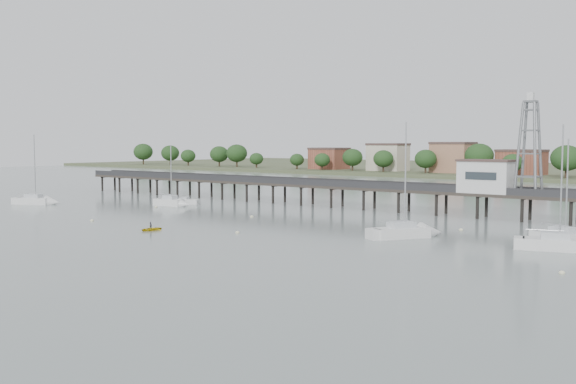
% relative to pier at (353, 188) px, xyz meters
% --- Properties ---
extents(ground_plane, '(500.00, 500.00, 0.00)m').
position_rel_pier_xyz_m(ground_plane, '(0.00, -60.00, -3.79)').
color(ground_plane, slate).
rests_on(ground_plane, ground).
extents(pier, '(150.00, 5.00, 5.50)m').
position_rel_pier_xyz_m(pier, '(0.00, 0.00, 0.00)').
color(pier, '#2D2823').
rests_on(pier, ground).
extents(pier_building, '(8.40, 5.40, 5.30)m').
position_rel_pier_xyz_m(pier_building, '(25.00, 0.00, 2.87)').
color(pier_building, silver).
rests_on(pier_building, ground).
extents(lattice_tower, '(3.20, 3.20, 15.50)m').
position_rel_pier_xyz_m(lattice_tower, '(31.50, 0.00, 7.31)').
color(lattice_tower, slate).
rests_on(lattice_tower, ground).
extents(sailboat_e, '(8.19, 4.16, 13.03)m').
position_rel_pier_xyz_m(sailboat_e, '(43.20, -20.54, -3.15)').
color(sailboat_e, white).
rests_on(sailboat_e, ground).
extents(sailboat_b, '(7.43, 3.20, 11.99)m').
position_rel_pier_xyz_m(sailboat_b, '(-28.60, -17.65, -3.15)').
color(sailboat_b, white).
rests_on(sailboat_b, ground).
extents(sailboat_a, '(8.89, 6.31, 14.35)m').
position_rel_pier_xyz_m(sailboat_a, '(-51.66, -31.43, -3.16)').
color(sailboat_a, white).
rests_on(sailboat_a, ground).
extents(sailboat_d, '(9.34, 5.22, 14.74)m').
position_rel_pier_xyz_m(sailboat_d, '(44.15, -25.13, -3.16)').
color(sailboat_d, white).
rests_on(sailboat_d, ground).
extents(sailboat_c, '(7.26, 9.41, 15.37)m').
position_rel_pier_xyz_m(sailboat_c, '(25.65, -26.29, -3.16)').
color(sailboat_c, white).
rests_on(sailboat_c, ground).
extents(white_tender, '(4.33, 3.03, 1.56)m').
position_rel_pier_xyz_m(white_tender, '(-29.68, -13.00, -3.31)').
color(white_tender, white).
rests_on(white_tender, ground).
extents(yellow_dinghy, '(2.21, 0.90, 3.01)m').
position_rel_pier_xyz_m(yellow_dinghy, '(-5.29, -42.67, -3.79)').
color(yellow_dinghy, yellow).
rests_on(yellow_dinghy, ground).
extents(dinghy_occupant, '(0.49, 1.01, 0.23)m').
position_rel_pier_xyz_m(dinghy_occupant, '(-5.29, -42.67, -3.79)').
color(dinghy_occupant, black).
rests_on(dinghy_occupant, ground).
extents(mooring_buoys, '(77.07, 25.39, 0.39)m').
position_rel_pier_xyz_m(mooring_buoys, '(4.22, -29.50, -3.71)').
color(mooring_buoys, '#F9F5C2').
rests_on(mooring_buoys, ground).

